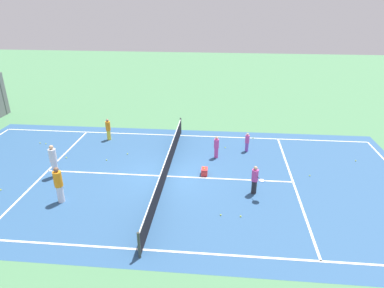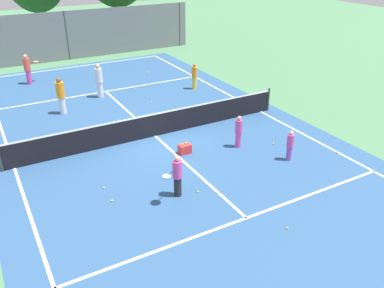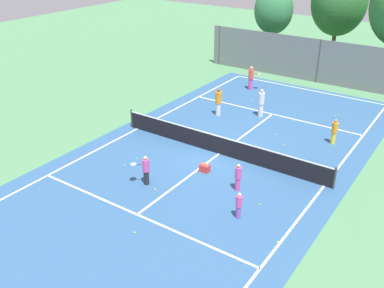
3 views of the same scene
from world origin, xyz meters
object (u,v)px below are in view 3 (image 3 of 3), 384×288
at_px(ball_crate, 205,168).
at_px(tennis_ball_10, 136,159).
at_px(tennis_ball_1, 155,189).
at_px(tennis_ball_8, 294,121).
at_px(tennis_ball_11, 278,242).
at_px(player_6, 218,102).
at_px(player_4, 261,103).
at_px(tennis_ball_5, 252,101).
at_px(tennis_ball_13, 338,114).
at_px(tennis_ball_4, 135,233).
at_px(tennis_ball_9, 335,116).
at_px(player_5, 238,177).
at_px(tennis_ball_0, 284,145).
at_px(player_0, 334,131).
at_px(player_1, 146,170).
at_px(player_3, 239,205).
at_px(player_2, 251,78).
at_px(tennis_ball_2, 125,165).
at_px(tennis_ball_7, 260,205).
at_px(tennis_ball_12, 276,135).

height_order(ball_crate, tennis_ball_10, ball_crate).
xyz_separation_m(tennis_ball_1, tennis_ball_8, (2.10, 10.59, 0.00)).
bearing_deg(tennis_ball_11, ball_crate, 150.48).
bearing_deg(tennis_ball_11, player_6, 131.66).
distance_m(player_4, tennis_ball_5, 2.71).
bearing_deg(tennis_ball_10, tennis_ball_13, 60.32).
xyz_separation_m(tennis_ball_4, tennis_ball_9, (2.62, 15.55, 0.00)).
relative_size(player_5, tennis_ball_0, 19.82).
xyz_separation_m(player_0, player_5, (-1.97, -6.94, -0.05)).
bearing_deg(player_1, tennis_ball_5, 94.16).
height_order(player_1, player_6, player_6).
height_order(player_3, tennis_ball_5, player_3).
height_order(player_4, tennis_ball_0, player_4).
distance_m(player_3, tennis_ball_5, 13.20).
xyz_separation_m(player_2, player_3, (6.77, -14.05, -0.27)).
bearing_deg(player_0, player_1, -122.48).
xyz_separation_m(ball_crate, tennis_ball_13, (3.03, 10.53, -0.15)).
distance_m(tennis_ball_4, tennis_ball_9, 15.77).
relative_size(player_3, tennis_ball_1, 17.72).
bearing_deg(ball_crate, tennis_ball_2, -153.57).
bearing_deg(player_1, player_3, 1.15).
bearing_deg(player_6, tennis_ball_8, 21.62).
bearing_deg(tennis_ball_9, tennis_ball_5, -174.84).
bearing_deg(tennis_ball_4, tennis_ball_0, 80.69).
xyz_separation_m(player_1, tennis_ball_0, (3.57, 7.07, -0.71)).
xyz_separation_m(ball_crate, tennis_ball_5, (-2.45, 9.63, -0.15)).
xyz_separation_m(tennis_ball_7, tennis_ball_9, (-0.47, 11.19, 0.00)).
xyz_separation_m(tennis_ball_2, tennis_ball_8, (4.69, 9.73, 0.00)).
bearing_deg(tennis_ball_11, player_4, 119.46).
xyz_separation_m(player_4, tennis_ball_10, (-2.63, -8.52, -0.86)).
bearing_deg(player_1, player_4, 85.93).
xyz_separation_m(player_3, tennis_ball_7, (0.33, 1.27, -0.57)).
xyz_separation_m(player_6, tennis_ball_2, (-0.42, -8.04, -0.86)).
relative_size(player_0, player_1, 0.99).
bearing_deg(tennis_ball_5, player_4, -51.66).
bearing_deg(tennis_ball_7, player_2, 119.08).
relative_size(player_5, tennis_ball_13, 19.82).
bearing_deg(tennis_ball_7, player_4, 116.30).
relative_size(tennis_ball_1, tennis_ball_8, 1.00).
height_order(player_6, tennis_ball_12, player_6).
height_order(tennis_ball_7, tennis_ball_8, same).
distance_m(player_0, tennis_ball_5, 7.29).
distance_m(tennis_ball_0, tennis_ball_5, 6.69).
height_order(tennis_ball_0, tennis_ball_7, same).
bearing_deg(tennis_ball_11, tennis_ball_1, 177.48).
distance_m(player_4, ball_crate, 7.70).
bearing_deg(player_5, tennis_ball_4, -109.50).
height_order(ball_crate, tennis_ball_4, ball_crate).
height_order(player_6, tennis_ball_7, player_6).
xyz_separation_m(player_5, tennis_ball_10, (-5.57, -0.35, -0.64)).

